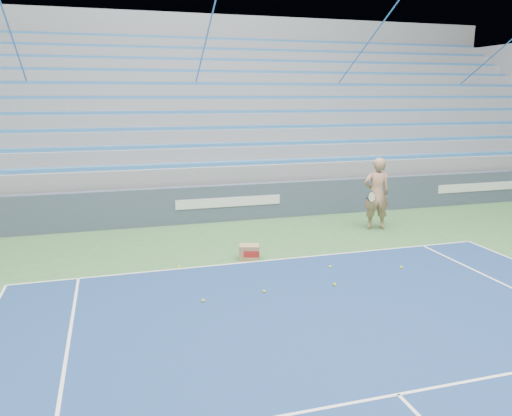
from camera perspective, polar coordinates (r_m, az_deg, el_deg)
The scene contains 10 objects.
sponsor_barrier at distance 15.11m, azimuth -3.22°, elevation 0.62°, with size 30.00×0.32×1.10m.
bleachers at distance 20.43m, azimuth -6.98°, elevation 8.82°, with size 31.00×9.15×7.30m.
tennis_player at distance 14.44m, azimuth 13.60°, elevation 1.61°, with size 1.02×0.93×2.03m.
ball_box at distance 11.60m, azimuth -0.77°, elevation -5.06°, with size 0.54×0.48×0.34m.
tennis_ball_0 at distance 10.17m, azimuth 8.98°, elevation -8.65°, with size 0.07×0.07×0.07m, color #BAD32B.
tennis_ball_1 at distance 9.36m, azimuth -6.05°, elevation -10.49°, with size 0.07×0.07×0.07m, color #BAD32B.
tennis_ball_2 at distance 9.72m, azimuth 0.93°, elevation -9.52°, with size 0.07×0.07×0.07m, color #BAD32B.
tennis_ball_3 at distance 11.16m, azimuth 8.46°, elevation -6.66°, with size 0.07×0.07×0.07m, color #BAD32B.
tennis_ball_4 at distance 11.45m, azimuth 16.28°, elevation -6.54°, with size 0.07×0.07×0.07m, color #BAD32B.
tennis_ball_5 at distance 11.14m, azimuth -8.77°, elevation -6.71°, with size 0.07×0.07×0.07m, color #BAD32B.
Camera 1 is at (-3.31, 1.49, 3.71)m, focal length 35.00 mm.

